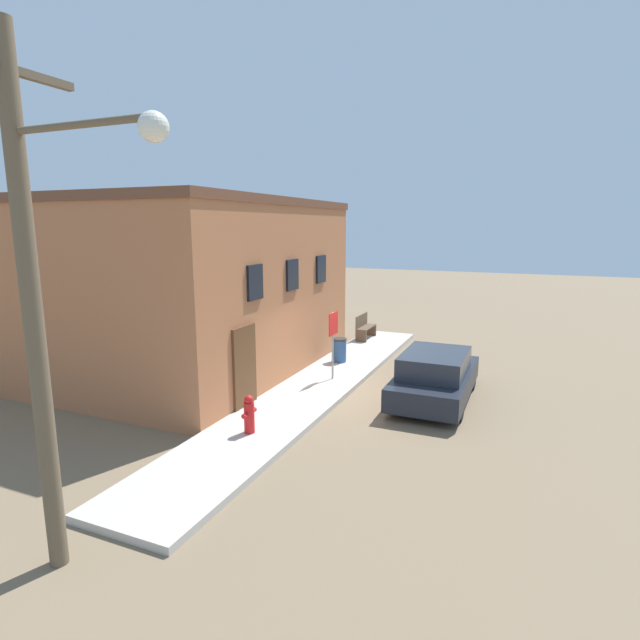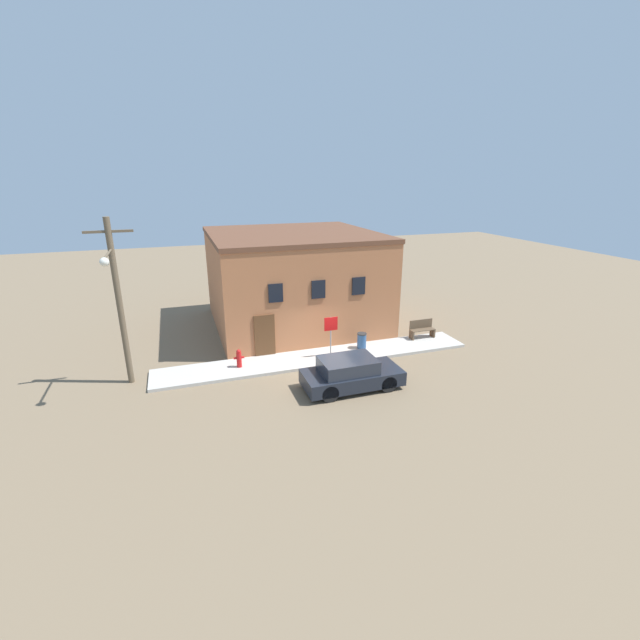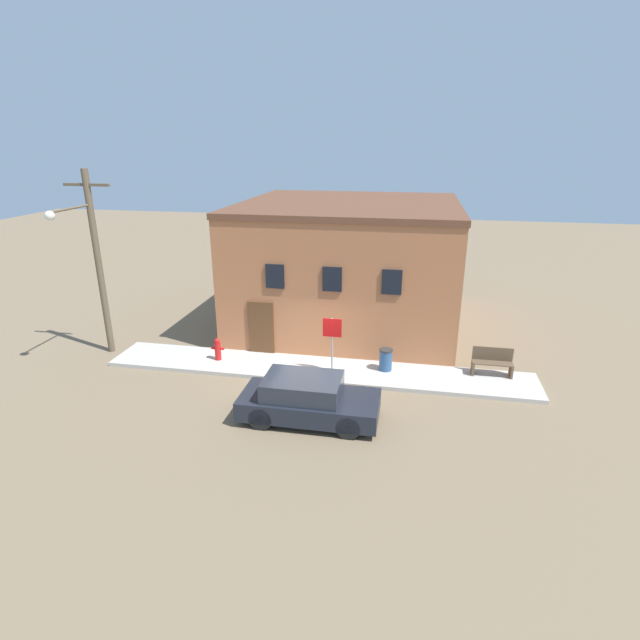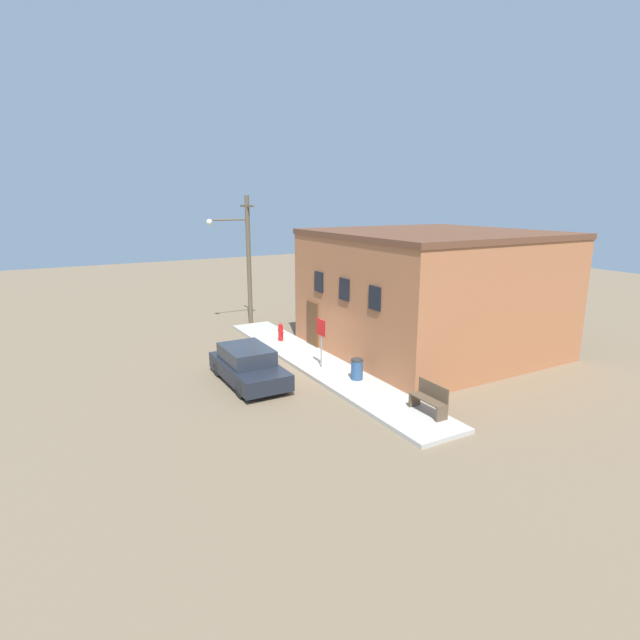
{
  "view_description": "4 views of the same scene",
  "coord_description": "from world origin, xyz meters",
  "px_view_note": "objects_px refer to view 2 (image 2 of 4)",
  "views": [
    {
      "loc": [
        -12.7,
        -4.48,
        4.64
      ],
      "look_at": [
        0.11,
        1.03,
        2.0
      ],
      "focal_mm": 28.0,
      "sensor_mm": 36.0,
      "label": 1
    },
    {
      "loc": [
        -6.06,
        -17.1,
        8.49
      ],
      "look_at": [
        0.11,
        1.03,
        2.0
      ],
      "focal_mm": 24.0,
      "sensor_mm": 36.0,
      "label": 2
    },
    {
      "loc": [
        3.19,
        -15.1,
        7.94
      ],
      "look_at": [
        0.11,
        1.03,
        2.0
      ],
      "focal_mm": 28.0,
      "sensor_mm": 36.0,
      "label": 3
    },
    {
      "loc": [
        17.35,
        -8.65,
        6.8
      ],
      "look_at": [
        0.11,
        1.03,
        2.0
      ],
      "focal_mm": 28.0,
      "sensor_mm": 36.0,
      "label": 4
    }
  ],
  "objects_px": {
    "fire_hydrant": "(239,358)",
    "stop_sign": "(331,329)",
    "bench": "(422,329)",
    "parked_car": "(351,374)",
    "utility_pole": "(118,298)",
    "trash_bin": "(362,341)"
  },
  "relations": [
    {
      "from": "fire_hydrant",
      "to": "stop_sign",
      "type": "bearing_deg",
      "value": -3.03
    },
    {
      "from": "bench",
      "to": "parked_car",
      "type": "distance_m",
      "value": 6.97
    },
    {
      "from": "stop_sign",
      "to": "parked_car",
      "type": "xyz_separation_m",
      "value": [
        -0.23,
        -3.05,
        -0.9
      ]
    },
    {
      "from": "stop_sign",
      "to": "parked_car",
      "type": "bearing_deg",
      "value": -94.28
    },
    {
      "from": "fire_hydrant",
      "to": "utility_pole",
      "type": "relative_size",
      "value": 0.12
    },
    {
      "from": "utility_pole",
      "to": "bench",
      "type": "bearing_deg",
      "value": 1.96
    },
    {
      "from": "bench",
      "to": "fire_hydrant",
      "type": "bearing_deg",
      "value": -176.49
    },
    {
      "from": "trash_bin",
      "to": "utility_pole",
      "type": "distance_m",
      "value": 11.35
    },
    {
      "from": "utility_pole",
      "to": "parked_car",
      "type": "height_order",
      "value": "utility_pole"
    },
    {
      "from": "stop_sign",
      "to": "parked_car",
      "type": "distance_m",
      "value": 3.19
    },
    {
      "from": "bench",
      "to": "parked_car",
      "type": "relative_size",
      "value": 0.33
    },
    {
      "from": "stop_sign",
      "to": "utility_pole",
      "type": "bearing_deg",
      "value": 177.82
    },
    {
      "from": "fire_hydrant",
      "to": "stop_sign",
      "type": "distance_m",
      "value": 4.49
    },
    {
      "from": "fire_hydrant",
      "to": "bench",
      "type": "xyz_separation_m",
      "value": [
        9.93,
        0.61,
        0.03
      ]
    },
    {
      "from": "utility_pole",
      "to": "parked_car",
      "type": "distance_m",
      "value": 9.92
    },
    {
      "from": "parked_car",
      "to": "fire_hydrant",
      "type": "bearing_deg",
      "value": 141.66
    },
    {
      "from": "fire_hydrant",
      "to": "stop_sign",
      "type": "height_order",
      "value": "stop_sign"
    },
    {
      "from": "stop_sign",
      "to": "parked_car",
      "type": "height_order",
      "value": "stop_sign"
    },
    {
      "from": "stop_sign",
      "to": "trash_bin",
      "type": "distance_m",
      "value": 2.18
    },
    {
      "from": "bench",
      "to": "stop_sign",
      "type": "bearing_deg",
      "value": -171.38
    },
    {
      "from": "stop_sign",
      "to": "bench",
      "type": "distance_m",
      "value": 5.7
    },
    {
      "from": "fire_hydrant",
      "to": "bench",
      "type": "relative_size",
      "value": 0.63
    }
  ]
}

